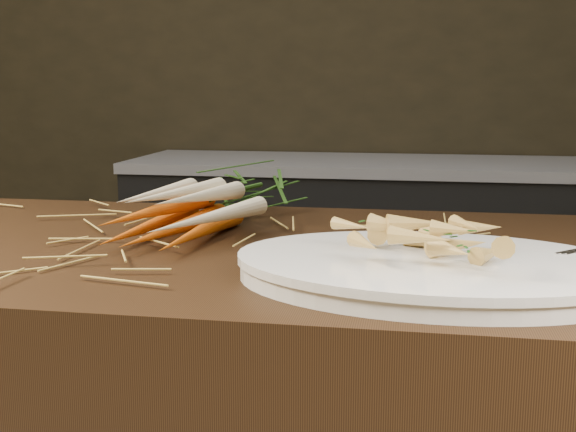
{
  "coord_description": "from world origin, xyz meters",
  "views": [
    {
      "loc": [
        0.53,
        -0.73,
        1.13
      ],
      "look_at": [
        0.36,
        0.22,
        0.96
      ],
      "focal_mm": 45.0,
      "sensor_mm": 36.0,
      "label": 1
    }
  ],
  "objects": [
    {
      "name": "root_veg_bunch",
      "position": [
        0.2,
        0.45,
        0.95
      ],
      "size": [
        0.25,
        0.54,
        0.1
      ],
      "rotation": [
        0.0,
        0.0,
        -0.21
      ],
      "color": "#C03E00",
      "rests_on": "main_counter"
    },
    {
      "name": "straw_bedding",
      "position": [
        0.0,
        0.3,
        0.91
      ],
      "size": [
        1.4,
        0.6,
        0.02
      ],
      "primitive_type": null,
      "color": "#A4863D",
      "rests_on": "main_counter"
    },
    {
      "name": "back_counter",
      "position": [
        0.3,
        2.18,
        0.42
      ],
      "size": [
        1.82,
        0.62,
        0.84
      ],
      "color": "black",
      "rests_on": "ground"
    },
    {
      "name": "serving_platter",
      "position": [
        0.56,
        0.13,
        0.91
      ],
      "size": [
        0.49,
        0.34,
        0.03
      ],
      "primitive_type": null,
      "rotation": [
        0.0,
        0.0,
        -0.04
      ],
      "color": "white",
      "rests_on": "main_counter"
    },
    {
      "name": "roasted_veg_heap",
      "position": [
        0.56,
        0.13,
        0.95
      ],
      "size": [
        0.24,
        0.18,
        0.05
      ],
      "primitive_type": null,
      "rotation": [
        0.0,
        0.0,
        -0.04
      ],
      "color": "#AC8234",
      "rests_on": "serving_platter"
    }
  ]
}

